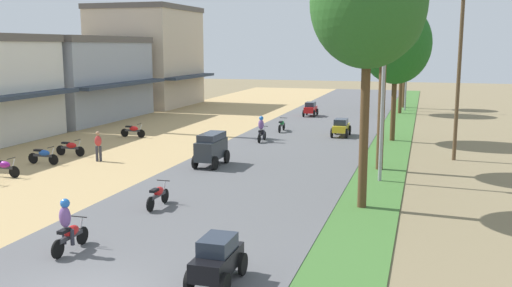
# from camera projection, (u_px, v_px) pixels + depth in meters

# --- Properties ---
(shophouse_mid) EXTENTS (8.48, 12.47, 6.90)m
(shophouse_mid) POSITION_uv_depth(u_px,v_px,m) (80.00, 78.00, 47.27)
(shophouse_mid) COLOR #999EA8
(shophouse_mid) RESTS_ON ground
(shophouse_far) EXTENTS (9.84, 10.18, 10.10)m
(shophouse_far) POSITION_uv_depth(u_px,v_px,m) (147.00, 56.00, 58.38)
(shophouse_far) COLOR #C6B299
(shophouse_far) RESTS_ON ground
(parked_motorbike_third) EXTENTS (1.80, 0.54, 0.94)m
(parked_motorbike_third) POSITION_uv_depth(u_px,v_px,m) (3.00, 167.00, 26.59)
(parked_motorbike_third) COLOR black
(parked_motorbike_third) RESTS_ON dirt_shoulder
(parked_motorbike_fourth) EXTENTS (1.80, 0.54, 0.94)m
(parked_motorbike_fourth) POSITION_uv_depth(u_px,v_px,m) (43.00, 155.00, 29.47)
(parked_motorbike_fourth) COLOR black
(parked_motorbike_fourth) RESTS_ON dirt_shoulder
(parked_motorbike_fifth) EXTENTS (1.80, 0.54, 0.94)m
(parked_motorbike_fifth) POSITION_uv_depth(u_px,v_px,m) (71.00, 147.00, 31.72)
(parked_motorbike_fifth) COLOR black
(parked_motorbike_fifth) RESTS_ON dirt_shoulder
(parked_motorbike_sixth) EXTENTS (1.80, 0.54, 0.94)m
(parked_motorbike_sixth) POSITION_uv_depth(u_px,v_px,m) (133.00, 130.00, 38.15)
(parked_motorbike_sixth) COLOR black
(parked_motorbike_sixth) RESTS_ON dirt_shoulder
(pedestrian_on_shoulder) EXTENTS (0.43, 0.38, 1.62)m
(pedestrian_on_shoulder) POSITION_uv_depth(u_px,v_px,m) (98.00, 145.00, 30.15)
(pedestrian_on_shoulder) COLOR #33333D
(pedestrian_on_shoulder) RESTS_ON dirt_shoulder
(median_tree_nearest) EXTENTS (4.22, 4.22, 10.00)m
(median_tree_nearest) POSITION_uv_depth(u_px,v_px,m) (368.00, 3.00, 20.46)
(median_tree_nearest) COLOR #4C351E
(median_tree_nearest) RESTS_ON median_strip
(median_tree_second) EXTENTS (3.70, 3.70, 9.20)m
(median_tree_second) POSITION_uv_depth(u_px,v_px,m) (385.00, 20.00, 27.17)
(median_tree_second) COLOR #4C351E
(median_tree_second) RESTS_ON median_strip
(median_tree_third) EXTENTS (4.43, 4.43, 8.73)m
(median_tree_third) POSITION_uv_depth(u_px,v_px,m) (396.00, 44.00, 35.96)
(median_tree_third) COLOR #4C351E
(median_tree_third) RESTS_ON median_strip
(median_tree_fourth) EXTENTS (4.07, 4.07, 7.77)m
(median_tree_fourth) POSITION_uv_depth(u_px,v_px,m) (402.00, 51.00, 50.99)
(median_tree_fourth) COLOR #4C351E
(median_tree_fourth) RESTS_ON median_strip
(median_tree_fifth) EXTENTS (3.20, 3.20, 8.38)m
(median_tree_fifth) POSITION_uv_depth(u_px,v_px,m) (407.00, 38.00, 55.67)
(median_tree_fifth) COLOR #4C351E
(median_tree_fifth) RESTS_ON median_strip
(streetlamp_near) EXTENTS (3.16, 0.20, 7.38)m
(streetlamp_near) POSITION_uv_depth(u_px,v_px,m) (383.00, 87.00, 25.24)
(streetlamp_near) COLOR gray
(streetlamp_near) RESTS_ON median_strip
(streetlamp_mid) EXTENTS (3.16, 0.20, 7.92)m
(streetlamp_mid) POSITION_uv_depth(u_px,v_px,m) (407.00, 62.00, 53.56)
(streetlamp_mid) COLOR gray
(streetlamp_mid) RESTS_ON median_strip
(utility_pole_near) EXTENTS (1.80, 0.20, 9.87)m
(utility_pole_near) POSITION_uv_depth(u_px,v_px,m) (459.00, 65.00, 30.09)
(utility_pole_near) COLOR brown
(utility_pole_near) RESTS_ON ground
(car_hatchback_black) EXTENTS (1.04, 2.00, 1.23)m
(car_hatchback_black) POSITION_uv_depth(u_px,v_px,m) (217.00, 258.00, 14.60)
(car_hatchback_black) COLOR black
(car_hatchback_black) RESTS_ON road_strip
(car_van_charcoal) EXTENTS (1.19, 2.41, 1.67)m
(car_van_charcoal) POSITION_uv_depth(u_px,v_px,m) (211.00, 147.00, 28.95)
(car_van_charcoal) COLOR #282D33
(car_van_charcoal) RESTS_ON road_strip
(car_sedan_yellow) EXTENTS (1.10, 2.26, 1.19)m
(car_sedan_yellow) POSITION_uv_depth(u_px,v_px,m) (341.00, 127.00, 38.48)
(car_sedan_yellow) COLOR gold
(car_sedan_yellow) RESTS_ON road_strip
(car_hatchback_red) EXTENTS (1.04, 2.00, 1.23)m
(car_hatchback_red) POSITION_uv_depth(u_px,v_px,m) (311.00, 109.00, 49.49)
(car_hatchback_red) COLOR red
(car_hatchback_red) RESTS_ON road_strip
(motorbike_foreground_rider) EXTENTS (0.54, 1.80, 1.66)m
(motorbike_foreground_rider) POSITION_uv_depth(u_px,v_px,m) (68.00, 227.00, 16.80)
(motorbike_foreground_rider) COLOR black
(motorbike_foreground_rider) RESTS_ON road_strip
(motorbike_ahead_second) EXTENTS (0.54, 1.80, 0.94)m
(motorbike_ahead_second) POSITION_uv_depth(u_px,v_px,m) (158.00, 194.00, 21.59)
(motorbike_ahead_second) COLOR black
(motorbike_ahead_second) RESTS_ON road_strip
(motorbike_ahead_third) EXTENTS (0.54, 1.80, 1.66)m
(motorbike_ahead_third) POSITION_uv_depth(u_px,v_px,m) (262.00, 130.00, 36.30)
(motorbike_ahead_third) COLOR black
(motorbike_ahead_third) RESTS_ON road_strip
(motorbike_ahead_fourth) EXTENTS (0.54, 1.80, 0.94)m
(motorbike_ahead_fourth) POSITION_uv_depth(u_px,v_px,m) (282.00, 125.00, 40.69)
(motorbike_ahead_fourth) COLOR black
(motorbike_ahead_fourth) RESTS_ON road_strip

